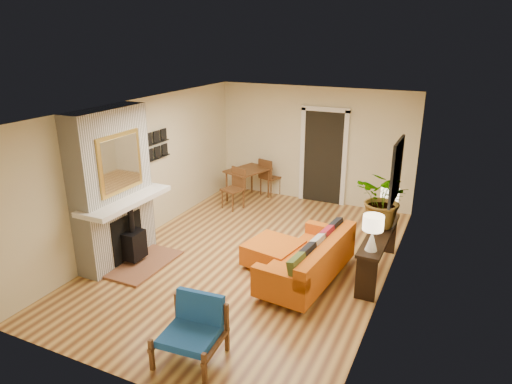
# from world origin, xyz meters

# --- Properties ---
(room_shell) EXTENTS (6.50, 6.50, 6.50)m
(room_shell) POSITION_xyz_m (0.60, 2.63, 1.24)
(room_shell) COLOR #D7A552
(room_shell) RESTS_ON ground
(fireplace) EXTENTS (1.09, 1.68, 2.60)m
(fireplace) POSITION_xyz_m (-2.00, -1.00, 1.24)
(fireplace) COLOR white
(fireplace) RESTS_ON ground
(sofa) EXTENTS (1.05, 2.08, 0.79)m
(sofa) POSITION_xyz_m (1.19, -0.29, 0.35)
(sofa) COLOR silver
(sofa) RESTS_ON ground
(ottoman) EXTENTS (0.95, 0.95, 0.41)m
(ottoman) POSITION_xyz_m (0.45, -0.09, 0.24)
(ottoman) COLOR silver
(ottoman) RESTS_ON ground
(blue_chair) EXTENTS (0.78, 0.77, 0.75)m
(blue_chair) POSITION_xyz_m (0.47, -2.55, 0.41)
(blue_chair) COLOR brown
(blue_chair) RESTS_ON ground
(dining_table) EXTENTS (1.06, 1.71, 0.90)m
(dining_table) POSITION_xyz_m (-1.27, 2.58, 0.59)
(dining_table) COLOR brown
(dining_table) RESTS_ON ground
(console_table) EXTENTS (0.34, 1.85, 0.72)m
(console_table) POSITION_xyz_m (2.07, 0.37, 0.58)
(console_table) COLOR black
(console_table) RESTS_ON ground
(lamp_near) EXTENTS (0.30, 0.30, 0.54)m
(lamp_near) POSITION_xyz_m (2.07, -0.29, 1.06)
(lamp_near) COLOR white
(lamp_near) RESTS_ON console_table
(lamp_far) EXTENTS (0.30, 0.30, 0.54)m
(lamp_far) POSITION_xyz_m (2.07, 1.04, 1.06)
(lamp_far) COLOR white
(lamp_far) RESTS_ON console_table
(houseplant) EXTENTS (1.04, 0.97, 0.95)m
(houseplant) POSITION_xyz_m (2.06, 0.65, 1.20)
(houseplant) COLOR #1E5919
(houseplant) RESTS_ON console_table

